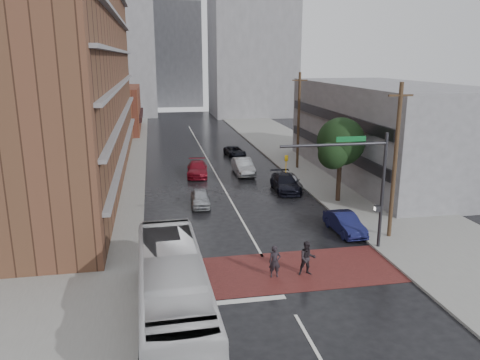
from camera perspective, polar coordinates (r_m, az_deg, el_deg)
name	(u,v)px	position (r m, az deg, el deg)	size (l,w,h in m)	color
ground	(273,276)	(25.77, 4.10, -11.61)	(160.00, 160.00, 0.00)	black
crosswalk	(271,272)	(26.20, 3.82, -11.12)	(14.00, 5.00, 0.02)	maroon
sidewalk_west	(100,174)	(48.97, -16.72, 0.68)	(9.00, 90.00, 0.15)	gray
sidewalk_east	(318,165)	(51.71, 9.50, 1.83)	(9.00, 90.00, 0.15)	gray
apartment_block	(58,28)	(47.08, -21.30, 16.90)	(10.00, 44.00, 28.00)	brown
storefront_west	(114,110)	(76.96, -15.14, 8.30)	(8.00, 16.00, 7.00)	brown
building_east	(386,130)	(48.42, 17.34, 5.83)	(11.00, 26.00, 9.00)	gray
distant_tower_west	(108,34)	(100.74, -15.80, 16.78)	(18.00, 16.00, 32.00)	gray
distant_tower_east	(252,23)	(96.64, 1.48, 18.60)	(16.00, 14.00, 36.00)	gray
distant_tower_center	(175,55)	(117.47, -7.90, 14.85)	(12.00, 10.00, 24.00)	gray
street_tree	(341,145)	(37.89, 12.18, 4.22)	(4.20, 4.10, 6.90)	#332319
signal_mast	(361,175)	(28.30, 14.52, 0.57)	(6.50, 0.30, 7.20)	#2D2D33
utility_pole_near	(395,161)	(30.84, 18.39, 2.21)	(1.60, 0.26, 10.00)	#473321
utility_pole_far	(299,120)	(49.03, 7.15, 7.24)	(1.60, 0.26, 10.00)	#473321
transit_bus	(173,294)	(20.70, -8.16, -13.59)	(2.77, 11.84, 3.30)	silver
pedestrian_a	(275,262)	(25.34, 4.26, -9.90)	(0.64, 0.42, 1.76)	black
pedestrian_b	(307,258)	(25.73, 8.21, -9.44)	(0.92, 0.72, 1.90)	black
car_travel_a	(200,198)	(37.14, -4.86, -2.22)	(1.51, 3.75, 1.28)	#B0B4B9
car_travel_b	(243,166)	(47.02, 0.38, 1.66)	(1.69, 4.86, 1.60)	#B8BDC1
car_travel_c	(197,169)	(46.64, -5.24, 1.37)	(1.97, 4.85, 1.41)	maroon
suv_travel	(235,151)	(55.88, -0.63, 3.51)	(1.90, 4.13, 1.15)	black
car_parked_near	(345,223)	(32.15, 12.65, -5.16)	(1.45, 4.15, 1.37)	#131644
car_parked_mid	(285,183)	(41.33, 5.53, -0.36)	(2.03, 4.98, 1.45)	black
car_parked_far	(290,181)	(42.28, 6.07, -0.09)	(1.59, 3.96, 1.35)	#989BA0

